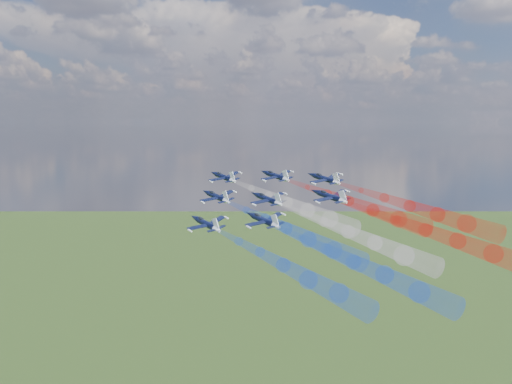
% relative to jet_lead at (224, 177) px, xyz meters
% --- Properties ---
extents(jet_lead, '(16.48, 16.47, 7.21)m').
position_rel_jet_lead_xyz_m(jet_lead, '(0.00, 0.00, 0.00)').
color(jet_lead, black).
extents(trail_lead, '(37.01, 32.44, 11.31)m').
position_rel_jet_lead_xyz_m(trail_lead, '(21.39, -17.70, -3.94)').
color(trail_lead, white).
extents(jet_inner_left, '(16.48, 16.47, 7.21)m').
position_rel_jet_lead_xyz_m(jet_inner_left, '(2.35, -14.23, -3.67)').
color(jet_inner_left, black).
extents(trail_inner_left, '(37.01, 32.44, 11.31)m').
position_rel_jet_lead_xyz_m(trail_inner_left, '(23.73, -31.93, -7.61)').
color(trail_inner_left, blue).
extents(jet_inner_right, '(16.48, 16.47, 7.21)m').
position_rel_jet_lead_xyz_m(jet_inner_right, '(14.83, 0.60, 0.59)').
color(jet_inner_right, black).
extents(trail_inner_right, '(37.01, 32.44, 11.31)m').
position_rel_jet_lead_xyz_m(trail_inner_right, '(36.22, -17.09, -3.36)').
color(trail_inner_right, red).
extents(jet_outer_left, '(16.48, 16.47, 7.21)m').
position_rel_jet_lead_xyz_m(jet_outer_left, '(4.54, -29.51, -7.89)').
color(jet_outer_left, black).
extents(trail_outer_left, '(37.01, 32.44, 11.31)m').
position_rel_jet_lead_xyz_m(trail_outer_left, '(25.93, -47.20, -11.83)').
color(trail_outer_left, blue).
extents(jet_center_third, '(16.48, 16.47, 7.21)m').
position_rel_jet_lead_xyz_m(jet_center_third, '(15.84, -15.06, -3.71)').
color(jet_center_third, black).
extents(trail_center_third, '(37.01, 32.44, 11.31)m').
position_rel_jet_lead_xyz_m(trail_center_third, '(37.22, -32.75, -7.65)').
color(trail_center_third, white).
extents(jet_outer_right, '(16.48, 16.47, 7.21)m').
position_rel_jet_lead_xyz_m(jet_outer_right, '(28.60, -1.67, 0.37)').
color(jet_outer_right, black).
extents(trail_outer_right, '(37.01, 32.44, 11.31)m').
position_rel_jet_lead_xyz_m(trail_outer_right, '(49.99, -19.37, -3.57)').
color(trail_outer_right, red).
extents(jet_rear_left, '(16.48, 16.47, 7.21)m').
position_rel_jet_lead_xyz_m(jet_rear_left, '(17.85, -28.45, -6.70)').
color(jet_rear_left, black).
extents(trail_rear_left, '(37.01, 32.44, 11.31)m').
position_rel_jet_lead_xyz_m(trail_rear_left, '(39.24, -46.14, -10.65)').
color(trail_rear_left, blue).
extents(jet_rear_right, '(16.48, 16.47, 7.21)m').
position_rel_jet_lead_xyz_m(jet_rear_right, '(31.44, -15.48, -2.54)').
color(jet_rear_right, black).
extents(trail_rear_right, '(37.01, 32.44, 11.31)m').
position_rel_jet_lead_xyz_m(trail_rear_right, '(52.83, -33.18, -6.48)').
color(trail_rear_right, red).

